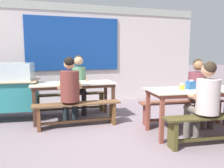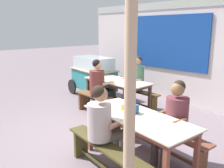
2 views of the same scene
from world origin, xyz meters
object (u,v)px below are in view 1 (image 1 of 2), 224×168
(tissue_box, at_px, (191,85))
(condiment_jar, at_px, (182,87))
(bench_far_back, at_px, (71,100))
(person_right_near_table, at_px, (199,88))
(bench_near_back, at_px, (182,108))
(dining_table_near, at_px, (199,94))
(dining_table_far, at_px, (73,86))
(bench_far_front, at_px, (77,110))
(person_left_back_turned, at_px, (70,88))
(bench_near_front, at_px, (218,125))
(person_near_front, at_px, (204,98))
(person_center_facing, at_px, (79,81))
(food_cart, at_px, (1,88))

(tissue_box, height_order, condiment_jar, tissue_box)
(bench_far_back, height_order, person_right_near_table, person_right_near_table)
(bench_near_back, bearing_deg, dining_table_near, -95.82)
(dining_table_far, height_order, dining_table_near, same)
(condiment_jar, bearing_deg, bench_far_front, 150.31)
(dining_table_far, xyz_separation_m, person_right_near_table, (2.25, -1.06, 0.03))
(dining_table_near, relative_size, person_left_back_turned, 1.38)
(bench_far_front, distance_m, bench_near_front, 2.38)
(bench_far_back, height_order, condiment_jar, condiment_jar)
(person_left_back_turned, height_order, condiment_jar, person_left_back_turned)
(person_left_back_turned, bearing_deg, person_right_near_table, -14.23)
(dining_table_far, bearing_deg, person_left_back_turned, -105.47)
(dining_table_far, relative_size, bench_near_back, 0.99)
(bench_far_back, distance_m, person_near_front, 2.98)
(person_center_facing, relative_size, person_near_front, 1.06)
(bench_near_back, bearing_deg, person_right_near_table, -19.24)
(bench_far_back, bearing_deg, tissue_box, -47.67)
(bench_near_back, bearing_deg, bench_far_front, 167.55)
(bench_far_back, relative_size, bench_near_front, 0.99)
(bench_far_front, xyz_separation_m, condiment_jar, (1.61, -0.92, 0.51))
(bench_near_front, distance_m, food_cart, 4.11)
(bench_far_back, relative_size, condiment_jar, 16.76)
(dining_table_near, bearing_deg, person_left_back_turned, 153.35)
(dining_table_far, height_order, condiment_jar, condiment_jar)
(dining_table_far, distance_m, person_right_near_table, 2.48)
(dining_table_near, bearing_deg, condiment_jar, 173.18)
(dining_table_near, height_order, bench_far_front, dining_table_near)
(bench_near_front, relative_size, person_right_near_table, 1.34)
(bench_near_front, bearing_deg, person_right_near_table, 67.77)
(dining_table_far, height_order, tissue_box, tissue_box)
(bench_far_front, height_order, food_cart, food_cart)
(dining_table_near, height_order, person_left_back_turned, person_left_back_turned)
(bench_near_back, bearing_deg, dining_table_far, 154.03)
(person_left_back_turned, height_order, person_center_facing, person_center_facing)
(bench_far_front, bearing_deg, food_cart, 146.48)
(bench_far_front, height_order, person_right_near_table, person_right_near_table)
(person_left_back_turned, bearing_deg, person_center_facing, 70.91)
(person_left_back_turned, relative_size, person_right_near_table, 1.03)
(dining_table_near, relative_size, person_near_front, 1.44)
(dining_table_far, bearing_deg, bench_near_front, -47.03)
(bench_near_front, xyz_separation_m, tissue_box, (-0.07, 0.56, 0.53))
(bench_far_back, bearing_deg, food_cart, -176.02)
(bench_near_back, distance_m, tissue_box, 0.74)
(person_left_back_turned, xyz_separation_m, person_right_near_table, (2.37, -0.60, -0.02))
(bench_far_front, distance_m, person_near_front, 2.22)
(condiment_jar, bearing_deg, bench_far_back, 129.16)
(person_center_facing, bearing_deg, condiment_jar, -53.31)
(bench_near_back, relative_size, person_right_near_table, 1.36)
(bench_near_back, bearing_deg, bench_near_front, -95.82)
(bench_far_front, height_order, person_near_front, person_near_front)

